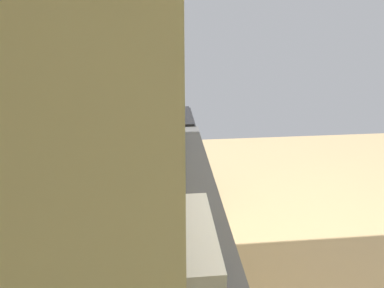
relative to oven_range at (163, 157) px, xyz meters
name	(u,v)px	position (x,y,z in m)	size (l,w,h in m)	color
wall_back	(91,133)	(-1.55, 0.37, 0.86)	(3.99, 0.12, 2.64)	beige
upper_cabinets	(119,23)	(-1.89, 0.15, 1.41)	(2.24, 0.32, 0.69)	beige
oven_range	(163,157)	(0.00, 0.00, 0.00)	(0.61, 0.62, 1.06)	black
microwave	(163,261)	(-2.19, 0.02, 0.57)	(0.48, 0.40, 0.29)	white
bowl	(179,211)	(-1.70, -0.07, 0.46)	(0.16, 0.16, 0.06)	gold
kettle	(172,141)	(-0.80, -0.07, 0.49)	(0.19, 0.14, 0.15)	black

